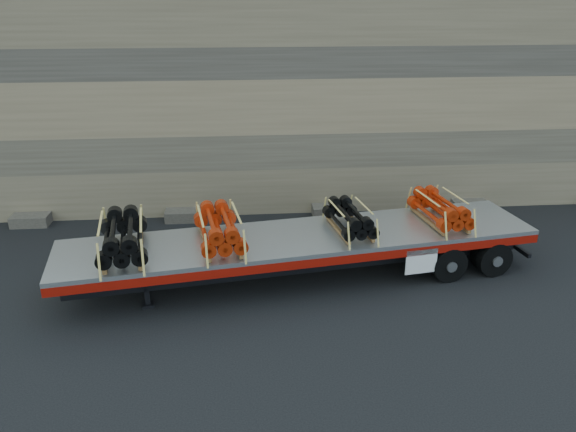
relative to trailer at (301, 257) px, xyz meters
name	(u,v)px	position (x,y,z in m)	size (l,w,h in m)	color
ground	(283,283)	(-0.53, -0.25, -0.63)	(120.00, 120.00, 0.00)	black
rock_wall	(268,105)	(-0.53, 6.25, 2.87)	(44.00, 3.00, 7.00)	#7A6B54
trailer	(301,257)	(0.00, 0.00, 0.00)	(12.55, 2.41, 1.25)	#BABDC3
bundle_front	(123,238)	(-4.45, -0.68, 1.03)	(1.15, 2.30, 0.81)	black
bundle_midfront	(219,229)	(-2.13, -0.33, 1.02)	(1.10, 2.20, 0.78)	#B12709
bundle_midrear	(350,219)	(1.30, 0.20, 0.96)	(0.94, 1.87, 0.66)	black
bundle_rear	(440,210)	(3.91, 0.60, 0.99)	(1.02, 2.03, 0.72)	#B12709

